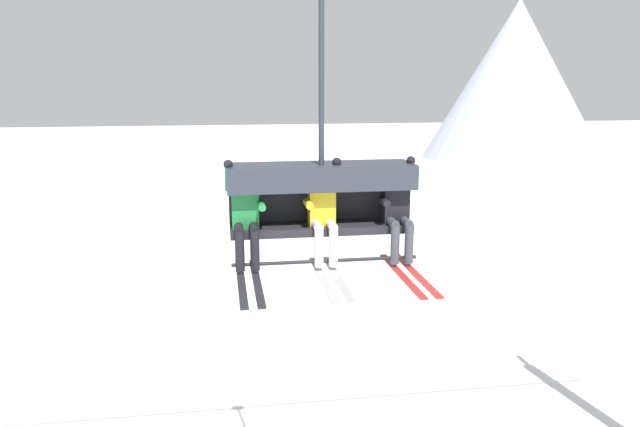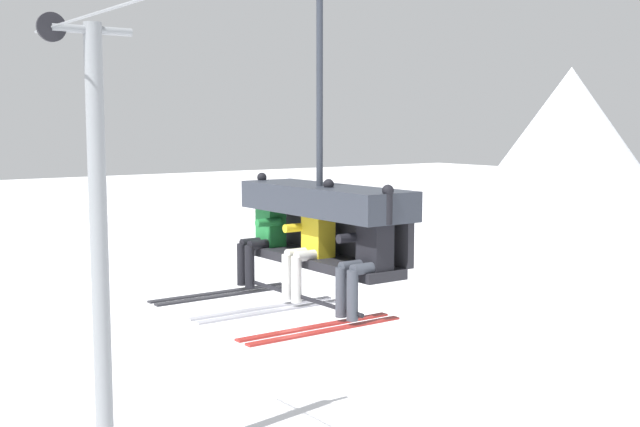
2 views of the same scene
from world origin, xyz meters
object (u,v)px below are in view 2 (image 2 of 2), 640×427
at_px(chairlift_chair, 325,211).
at_px(skier_black, 365,252).
at_px(lift_tower_near, 98,246).
at_px(skier_green, 262,230).
at_px(skier_yellow, 309,240).

bearing_deg(chairlift_chair, skier_black, -12.77).
height_order(lift_tower_near, skier_green, lift_tower_near).
xyz_separation_m(skier_green, skier_yellow, (0.95, 0.00, 0.00)).
bearing_deg(skier_green, lift_tower_near, 173.22).
xyz_separation_m(lift_tower_near, skier_yellow, (8.73, -0.93, 1.24)).
bearing_deg(skier_black, skier_yellow, 180.00).
bearing_deg(chairlift_chair, skier_green, -167.23).
relative_size(lift_tower_near, skier_black, 5.56).
height_order(lift_tower_near, chairlift_chair, lift_tower_near).
xyz_separation_m(skier_green, skier_black, (1.89, 0.00, 0.00)).
distance_m(lift_tower_near, skier_green, 7.93).
bearing_deg(skier_black, chairlift_chair, 167.23).
height_order(skier_yellow, skier_black, same).
height_order(lift_tower_near, skier_yellow, lift_tower_near).
bearing_deg(skier_black, skier_green, 180.00).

